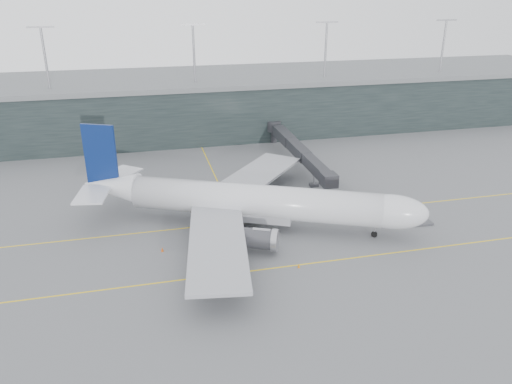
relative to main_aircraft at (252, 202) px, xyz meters
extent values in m
plane|color=#57585C|center=(-7.33, 6.04, -4.64)|extent=(320.00, 320.00, 0.00)
cube|color=yellow|center=(-7.33, 2.04, -4.63)|extent=(160.00, 0.25, 0.02)
cube|color=yellow|center=(-7.33, -13.96, -4.63)|extent=(160.00, 0.25, 0.02)
cube|color=yellow|center=(-2.33, 26.04, -4.63)|extent=(0.25, 60.00, 0.02)
cube|color=black|center=(-7.33, 64.04, 2.36)|extent=(240.00, 35.00, 14.00)
cube|color=slate|center=(-7.33, 64.04, 9.96)|extent=(240.00, 36.00, 1.20)
cylinder|color=#9E9EA3|center=(-37.33, 54.04, 17.36)|extent=(0.60, 0.60, 14.00)
cylinder|color=#9E9EA3|center=(-2.33, 54.04, 17.36)|extent=(0.60, 0.60, 14.00)
cylinder|color=#9E9EA3|center=(32.67, 54.04, 17.36)|extent=(0.60, 0.60, 14.00)
cylinder|color=#9E9EA3|center=(67.67, 54.04, 17.36)|extent=(0.60, 0.60, 14.00)
cylinder|color=silver|center=(0.38, -0.17, 0.15)|extent=(40.09, 22.40, 5.60)
ellipsoid|color=silver|center=(20.49, -9.40, 0.15)|extent=(13.02, 9.99, 5.60)
cone|color=silver|center=(-23.01, 10.55, 0.78)|extent=(11.27, 9.03, 5.38)
cube|color=#94969C|center=(-0.44, 0.20, -2.02)|extent=(15.02, 10.13, 1.81)
cube|color=black|center=(23.61, -10.83, 1.05)|extent=(2.94, 3.29, 0.72)
cube|color=#94969C|center=(-7.92, -11.77, -0.75)|extent=(11.97, 27.11, 0.50)
cylinder|color=#3A3A3F|center=(-1.55, -8.73, -2.29)|extent=(7.06, 5.51, 3.16)
cube|color=#94969C|center=(3.75, 13.68, -0.75)|extent=(23.22, 25.17, 0.50)
cylinder|color=#3A3A3F|center=(5.60, 6.87, -2.29)|extent=(7.06, 5.51, 3.16)
cube|color=#0A1C52|center=(-24.25, 11.12, 6.47)|extent=(5.52, 2.86, 10.84)
cube|color=silver|center=(-25.91, 6.41, 1.23)|extent=(6.26, 8.84, 0.32)
cube|color=silver|center=(-21.77, 15.44, 1.23)|extent=(9.01, 9.43, 0.32)
cylinder|color=black|center=(18.44, -8.46, -4.14)|extent=(1.05, 0.74, 0.99)
cylinder|color=#9E9EA3|center=(18.44, -8.46, -3.46)|extent=(0.27, 0.27, 2.35)
cylinder|color=black|center=(-4.71, -2.61, -4.05)|extent=(1.26, 0.90, 1.17)
cylinder|color=black|center=(-1.10, 5.27, -4.05)|extent=(1.26, 0.90, 1.17)
cube|color=#26272B|center=(16.36, 7.05, -0.23)|extent=(2.84, 3.19, 2.47)
cube|color=#26272B|center=(16.41, 14.36, -0.23)|extent=(2.29, 11.47, 2.20)
cube|color=#26272B|center=(16.50, 25.81, -0.23)|extent=(2.51, 11.47, 2.29)
cube|color=#26272B|center=(16.58, 37.26, -0.23)|extent=(2.73, 11.47, 2.38)
cylinder|color=#9E9EA3|center=(16.42, 14.98, -2.96)|extent=(0.44, 0.44, 3.35)
cube|color=#3A3A3F|center=(16.42, 14.98, -4.33)|extent=(1.77, 1.33, 0.62)
cylinder|color=#26272B|center=(16.36, 46.54, -0.23)|extent=(3.52, 3.52, 2.64)
cylinder|color=#26272B|center=(16.36, 46.54, -3.05)|extent=(1.59, 1.59, 3.17)
cube|color=red|center=(21.80, -1.56, -3.68)|extent=(2.88, 2.37, 1.46)
cylinder|color=black|center=(20.76, -1.76, -4.41)|extent=(0.48, 0.32, 0.45)
cylinder|color=black|center=(22.43, -2.42, -4.41)|extent=(0.48, 0.32, 0.45)
cylinder|color=black|center=(21.17, -0.71, -4.41)|extent=(0.48, 0.32, 0.45)
cylinder|color=black|center=(22.84, -1.37, -4.41)|extent=(0.48, 0.32, 0.45)
cube|color=#3B3C40|center=(28.70, -5.52, -4.43)|extent=(3.46, 2.80, 0.34)
cube|color=#3A3A3F|center=(-11.89, 15.94, -4.50)|extent=(2.05, 1.79, 0.18)
cube|color=silver|center=(-11.89, 15.94, -3.70)|extent=(1.69, 1.62, 1.33)
cube|color=navy|center=(-11.89, 15.94, -3.01)|extent=(1.74, 1.67, 0.07)
cube|color=#3A3A3F|center=(-9.29, 17.85, -4.50)|extent=(1.99, 1.67, 0.18)
cube|color=silver|center=(-9.29, 17.85, -3.68)|extent=(1.61, 1.53, 1.37)
cube|color=navy|center=(-9.29, 17.85, -2.96)|extent=(1.66, 1.58, 0.07)
cube|color=#3A3A3F|center=(-5.78, 15.90, -4.49)|extent=(2.21, 1.86, 0.20)
cube|color=#B7BAC4|center=(-5.78, 15.90, -3.58)|extent=(1.80, 1.71, 1.51)
cube|color=navy|center=(-5.78, 15.90, -2.79)|extent=(1.85, 1.77, 0.08)
cone|color=#DD510C|center=(26.57, 0.39, -4.30)|extent=(0.42, 0.42, 0.67)
cone|color=#CB690B|center=(3.49, -14.67, -4.32)|extent=(0.39, 0.39, 0.63)
cone|color=#F5430D|center=(2.26, 15.59, -4.29)|extent=(0.44, 0.44, 0.70)
cone|color=#F55C0D|center=(-15.55, -5.12, -4.29)|extent=(0.44, 0.44, 0.70)
camera|label=1|loc=(-17.33, -74.38, 33.51)|focal=35.00mm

